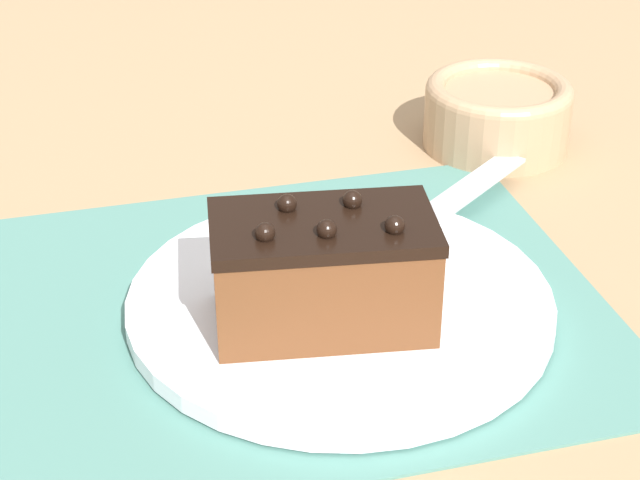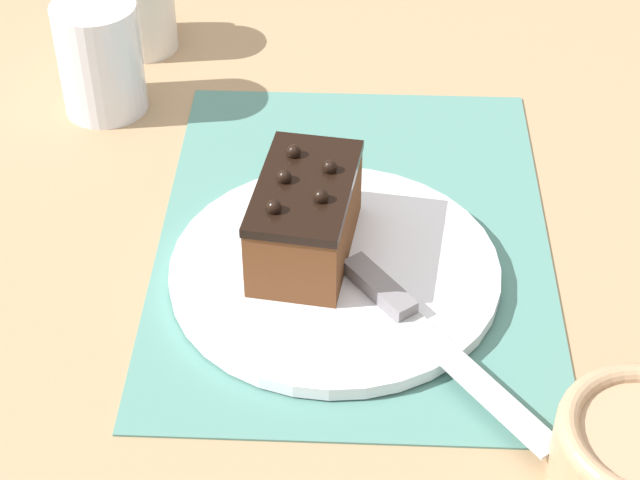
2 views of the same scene
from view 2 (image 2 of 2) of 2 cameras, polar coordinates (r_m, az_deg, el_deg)
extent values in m
plane|color=#9E7F5B|center=(0.94, 1.80, 0.15)|extent=(3.00, 3.00, 0.00)
cube|color=slate|center=(0.94, 1.80, 0.24)|extent=(0.46, 0.34, 0.00)
cylinder|color=white|center=(0.89, 0.76, -1.63)|extent=(0.28, 0.28, 0.01)
cube|color=brown|center=(0.88, -0.82, 1.02)|extent=(0.14, 0.09, 0.06)
cube|color=black|center=(0.86, -0.84, 2.86)|extent=(0.14, 0.09, 0.01)
sphere|color=black|center=(0.83, -2.51, 1.77)|extent=(0.01, 0.01, 0.01)
sphere|color=black|center=(0.84, 0.02, 2.34)|extent=(0.01, 0.01, 0.01)
sphere|color=black|center=(0.86, -1.95, 3.38)|extent=(0.01, 0.01, 0.01)
sphere|color=black|center=(0.87, 0.49, 3.92)|extent=(0.01, 0.01, 0.01)
sphere|color=black|center=(0.89, -1.42, 4.89)|extent=(0.01, 0.01, 0.01)
cube|color=slate|center=(0.86, 3.16, -2.54)|extent=(0.07, 0.06, 0.01)
cube|color=#B7BABF|center=(0.80, 8.31, -7.47)|extent=(0.14, 0.11, 0.00)
cylinder|color=white|center=(1.10, -11.66, 9.48)|extent=(0.08, 0.08, 0.12)
cylinder|color=silver|center=(1.20, -9.58, 11.98)|extent=(0.08, 0.08, 0.09)
camera|label=1|loc=(1.02, -34.36, 22.20)|focal=60.00mm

